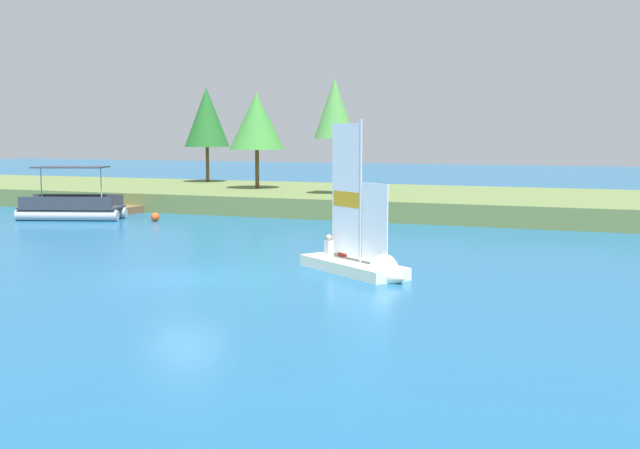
% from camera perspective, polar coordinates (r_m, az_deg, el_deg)
% --- Properties ---
extents(ground_plane, '(200.00, 200.00, 0.00)m').
position_cam_1_polar(ground_plane, '(25.05, -9.94, -3.94)').
color(ground_plane, '#195684').
extents(shore_bank, '(80.00, 14.26, 1.11)m').
position_cam_1_polar(shore_bank, '(47.52, 5.77, 1.75)').
color(shore_bank, '#5B703D').
rests_on(shore_bank, ground).
extents(shoreline_tree_left, '(3.29, 3.29, 6.92)m').
position_cam_1_polar(shoreline_tree_left, '(57.75, -8.36, 7.83)').
color(shoreline_tree_left, brown).
rests_on(shoreline_tree_left, shore_bank).
extents(shoreline_tree_midleft, '(3.57, 3.57, 6.17)m').
position_cam_1_polar(shoreline_tree_midleft, '(50.34, -4.69, 7.60)').
color(shoreline_tree_midleft, brown).
rests_on(shoreline_tree_midleft, shore_bank).
extents(shoreline_tree_centre, '(2.42, 2.42, 6.73)m').
position_cam_1_polar(shoreline_tree_centre, '(45.10, 1.10, 8.53)').
color(shoreline_tree_centre, brown).
rests_on(shoreline_tree_centre, shore_bank).
extents(wooden_dock, '(1.86, 4.96, 0.42)m').
position_cam_1_polar(wooden_dock, '(45.81, -15.23, 0.94)').
color(wooden_dock, brown).
rests_on(wooden_dock, ground).
extents(sailboat, '(4.81, 3.92, 5.51)m').
position_cam_1_polar(sailboat, '(25.08, 3.54, -2.95)').
color(sailboat, silver).
rests_on(sailboat, ground).
extents(pontoon_boat, '(5.89, 3.74, 2.88)m').
position_cam_1_polar(pontoon_boat, '(44.01, -17.83, 1.22)').
color(pontoon_boat, '#B2B2B7').
rests_on(pontoon_boat, ground).
extents(channel_buoy, '(0.46, 0.46, 0.46)m').
position_cam_1_polar(channel_buoy, '(41.96, -12.07, 0.56)').
color(channel_buoy, '#E54C19').
rests_on(channel_buoy, ground).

